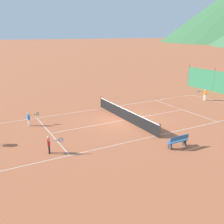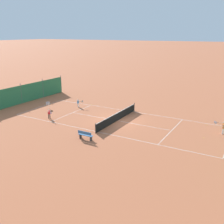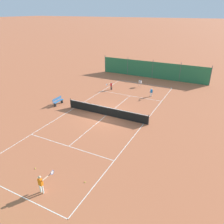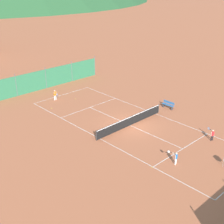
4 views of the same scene
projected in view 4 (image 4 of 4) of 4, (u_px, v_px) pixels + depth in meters
ground_plane at (130, 125)px, 31.81m from camera, size 600.00×600.00×0.00m
court_line_markings at (130, 125)px, 31.81m from camera, size 8.25×23.85×0.01m
tennis_net at (130, 121)px, 31.60m from camera, size 9.18×0.08×1.06m
windscreen_fence_far at (46, 79)px, 41.52m from camera, size 17.28×0.08×2.90m
player_near_baseline at (212, 134)px, 28.73m from camera, size 0.61×0.89×1.11m
player_far_service at (55, 94)px, 37.81m from camera, size 0.46×1.04×1.27m
player_far_baseline at (175, 157)px, 25.15m from camera, size 0.36×0.97×1.09m
tennis_ball_near_corner at (51, 108)px, 35.75m from camera, size 0.07×0.07×0.07m
tennis_ball_mid_court at (75, 99)px, 38.44m from camera, size 0.07×0.07×0.07m
tennis_ball_service_box at (152, 167)px, 24.91m from camera, size 0.07×0.07×0.07m
courtside_bench at (168, 105)px, 35.63m from camera, size 0.36×1.50×0.84m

